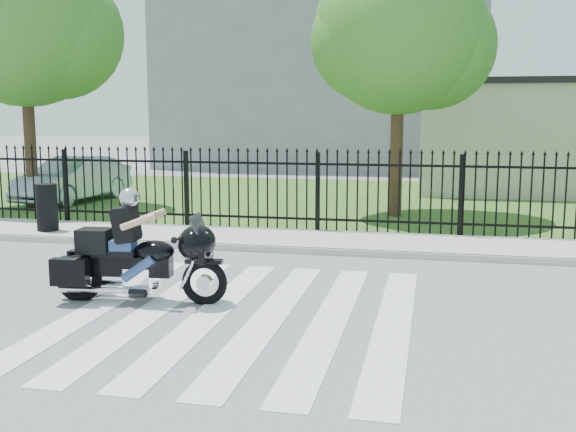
# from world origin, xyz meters

# --- Properties ---
(ground) EXTENTS (120.00, 120.00, 0.00)m
(ground) POSITION_xyz_m (0.00, 0.00, 0.00)
(ground) COLOR slate
(ground) RESTS_ON ground
(crosswalk) EXTENTS (5.00, 5.50, 0.01)m
(crosswalk) POSITION_xyz_m (0.00, 0.00, 0.01)
(crosswalk) COLOR silver
(crosswalk) RESTS_ON ground
(sidewalk) EXTENTS (40.00, 2.00, 0.12)m
(sidewalk) POSITION_xyz_m (0.00, 5.00, 0.06)
(sidewalk) COLOR #ADAAA3
(sidewalk) RESTS_ON ground
(curb) EXTENTS (40.00, 0.12, 0.12)m
(curb) POSITION_xyz_m (0.00, 4.00, 0.06)
(curb) COLOR #ADAAA3
(curb) RESTS_ON ground
(grass_strip) EXTENTS (40.00, 12.00, 0.02)m
(grass_strip) POSITION_xyz_m (0.00, 12.00, 0.01)
(grass_strip) COLOR #335A1E
(grass_strip) RESTS_ON ground
(iron_fence) EXTENTS (26.00, 0.04, 1.80)m
(iron_fence) POSITION_xyz_m (0.00, 6.00, 0.90)
(iron_fence) COLOR black
(iron_fence) RESTS_ON ground
(tree_left) EXTENTS (4.80, 4.80, 7.58)m
(tree_left) POSITION_xyz_m (-8.50, 8.50, 5.17)
(tree_left) COLOR #382316
(tree_left) RESTS_ON ground
(tree_mid) EXTENTS (4.20, 4.20, 6.78)m
(tree_mid) POSITION_xyz_m (1.50, 9.00, 4.67)
(tree_mid) COLOR #382316
(tree_mid) RESTS_ON ground
(building_low) EXTENTS (10.00, 6.00, 3.50)m
(building_low) POSITION_xyz_m (7.00, 16.00, 1.75)
(building_low) COLOR #BCB59D
(building_low) RESTS_ON ground
(building_tall) EXTENTS (15.00, 10.00, 12.00)m
(building_tall) POSITION_xyz_m (-3.00, 26.00, 6.00)
(building_tall) COLOR gray
(building_tall) RESTS_ON ground
(motorcycle_rider) EXTENTS (2.50, 0.90, 1.65)m
(motorcycle_rider) POSITION_xyz_m (-1.62, 0.30, 0.68)
(motorcycle_rider) COLOR black
(motorcycle_rider) RESTS_ON ground
(parked_car) EXTENTS (1.93, 4.19, 1.33)m
(parked_car) POSITION_xyz_m (-7.98, 9.80, 0.69)
(parked_car) COLOR #94A4BA
(parked_car) RESTS_ON grass_strip
(litter_bin) EXTENTS (0.59, 0.59, 1.01)m
(litter_bin) POSITION_xyz_m (-5.68, 4.65, 0.63)
(litter_bin) COLOR black
(litter_bin) RESTS_ON sidewalk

